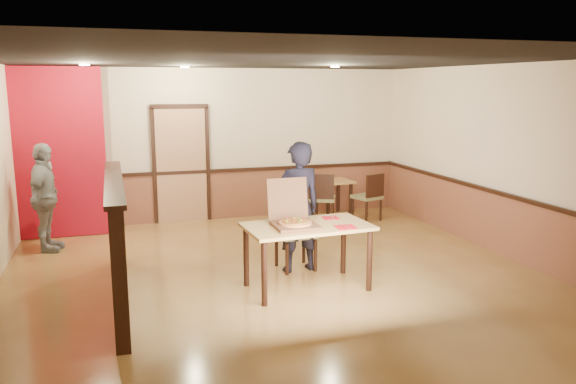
% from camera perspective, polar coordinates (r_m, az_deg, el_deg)
% --- Properties ---
extents(floor, '(7.00, 7.00, 0.00)m').
position_cam_1_polar(floor, '(7.54, -1.15, -8.51)').
color(floor, '#B78647').
rests_on(floor, ground).
extents(ceiling, '(7.00, 7.00, 0.00)m').
position_cam_1_polar(ceiling, '(7.12, -1.23, 13.27)').
color(ceiling, black).
rests_on(ceiling, wall_back).
extents(wall_back, '(7.00, 0.00, 7.00)m').
position_cam_1_polar(wall_back, '(10.58, -6.56, 4.81)').
color(wall_back, beige).
rests_on(wall_back, floor).
extents(wall_right, '(0.00, 7.00, 7.00)m').
position_cam_1_polar(wall_right, '(8.84, 21.18, 2.97)').
color(wall_right, beige).
rests_on(wall_right, floor).
extents(wainscot_back, '(7.00, 0.04, 0.90)m').
position_cam_1_polar(wainscot_back, '(10.69, -6.42, -0.28)').
color(wainscot_back, brown).
rests_on(wainscot_back, floor).
extents(chair_rail_back, '(7.00, 0.06, 0.06)m').
position_cam_1_polar(chair_rail_back, '(10.59, -6.46, 2.20)').
color(chair_rail_back, black).
rests_on(chair_rail_back, wall_back).
extents(wainscot_right, '(0.04, 7.00, 0.90)m').
position_cam_1_polar(wainscot_right, '(8.99, 20.61, -3.04)').
color(wainscot_right, brown).
rests_on(wainscot_right, floor).
extents(chair_rail_right, '(0.06, 7.00, 0.06)m').
position_cam_1_polar(chair_rail_right, '(8.88, 20.71, -0.11)').
color(chair_rail_right, black).
rests_on(chair_rail_right, wall_right).
extents(back_door, '(0.90, 0.06, 2.10)m').
position_cam_1_polar(back_door, '(10.46, -10.79, 2.69)').
color(back_door, tan).
rests_on(back_door, wall_back).
extents(booth_partition, '(0.20, 3.10, 1.44)m').
position_cam_1_polar(booth_partition, '(6.86, -16.98, -4.53)').
color(booth_partition, black).
rests_on(booth_partition, floor).
extents(red_accent_panel, '(1.60, 0.20, 2.78)m').
position_cam_1_polar(red_accent_panel, '(9.93, -22.67, 3.65)').
color(red_accent_panel, '#A20B1C').
rests_on(red_accent_panel, floor).
extents(spot_a, '(0.14, 0.14, 0.02)m').
position_cam_1_polar(spot_a, '(8.64, -19.97, 12.08)').
color(spot_a, beige).
rests_on(spot_a, ceiling).
extents(spot_b, '(0.14, 0.14, 0.02)m').
position_cam_1_polar(spot_b, '(9.41, -10.44, 12.38)').
color(spot_b, beige).
rests_on(spot_b, ceiling).
extents(spot_c, '(0.14, 0.14, 0.02)m').
position_cam_1_polar(spot_c, '(9.00, 4.79, 12.60)').
color(spot_c, beige).
rests_on(spot_c, ceiling).
extents(main_table, '(1.57, 0.96, 0.81)m').
position_cam_1_polar(main_table, '(6.90, 1.97, -4.24)').
color(main_table, tan).
rests_on(main_table, floor).
extents(diner_chair, '(0.53, 0.53, 1.01)m').
position_cam_1_polar(diner_chair, '(7.74, 0.58, -3.73)').
color(diner_chair, olive).
rests_on(diner_chair, floor).
extents(side_chair_left, '(0.62, 0.62, 0.95)m').
position_cam_1_polar(side_chair_left, '(10.12, 3.44, -0.46)').
color(side_chair_left, olive).
rests_on(side_chair_left, floor).
extents(side_chair_right, '(0.56, 0.56, 0.90)m').
position_cam_1_polar(side_chair_right, '(10.50, 8.28, -0.30)').
color(side_chair_right, olive).
rests_on(side_chair_right, floor).
extents(side_table, '(0.72, 0.72, 0.69)m').
position_cam_1_polar(side_table, '(10.85, 4.64, 0.32)').
color(side_table, tan).
rests_on(side_table, floor).
extents(diner, '(0.69, 0.49, 1.77)m').
position_cam_1_polar(diner, '(7.52, 1.02, -1.55)').
color(diner, black).
rests_on(diner, floor).
extents(passerby, '(0.60, 1.03, 1.65)m').
position_cam_1_polar(passerby, '(9.19, -23.47, -0.55)').
color(passerby, '#93949B').
rests_on(passerby, floor).
extents(pizza_box, '(0.52, 0.61, 0.55)m').
position_cam_1_polar(pizza_box, '(6.80, 0.59, -2.90)').
color(pizza_box, brown).
rests_on(pizza_box, main_table).
extents(pizza, '(0.47, 0.47, 0.03)m').
position_cam_1_polar(pizza, '(6.75, 0.74, -3.16)').
color(pizza, '#D1864C').
rests_on(pizza, pizza_box).
extents(napkin_near, '(0.25, 0.25, 0.01)m').
position_cam_1_polar(napkin_near, '(6.79, 5.86, -3.56)').
color(napkin_near, red).
rests_on(napkin_near, main_table).
extents(napkin_far, '(0.21, 0.21, 0.01)m').
position_cam_1_polar(napkin_far, '(7.24, 4.35, -2.63)').
color(napkin_far, red).
rests_on(napkin_far, main_table).
extents(condiment, '(0.06, 0.06, 0.14)m').
position_cam_1_polar(condiment, '(10.73, 4.51, 1.52)').
color(condiment, '#8C6419').
rests_on(condiment, side_table).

